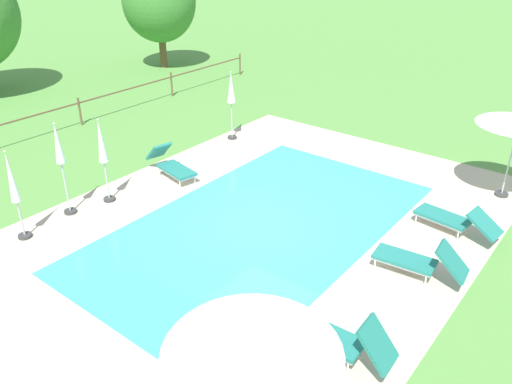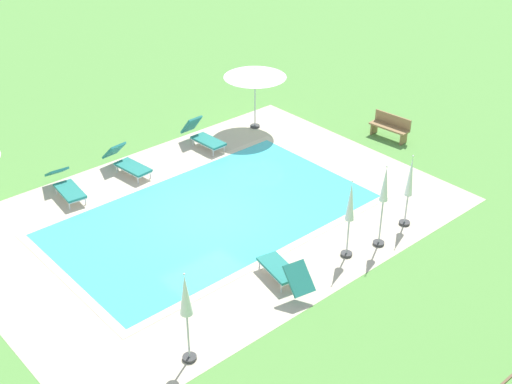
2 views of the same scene
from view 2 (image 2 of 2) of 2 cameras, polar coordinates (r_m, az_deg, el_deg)
name	(u,v)px [view 2 (image 2 of 2)]	position (r m, az deg, el deg)	size (l,w,h in m)	color
ground_plane	(211,215)	(20.60, -3.71, -1.91)	(160.00, 160.00, 0.00)	#599342
pool_deck_paving	(211,215)	(20.59, -3.71, -1.90)	(13.90, 9.90, 0.01)	beige
swimming_pool_water	(211,215)	(20.59, -3.71, -1.90)	(9.31, 5.31, 0.01)	#42CCD6
pool_coping_rim	(211,215)	(20.59, -3.71, -1.89)	(9.79, 5.79, 0.01)	beige
sun_lounger_north_near_steps	(66,185)	(22.15, -15.49, 0.53)	(0.83, 2.09, 0.78)	#237A70
sun_lounger_north_mid	(203,136)	(24.44, -4.39, 4.62)	(0.67, 1.88, 0.99)	#237A70
sun_lounger_north_far	(284,271)	(17.63, 2.37, -6.59)	(0.98, 2.02, 0.92)	#237A70
sun_lounger_north_end	(127,163)	(23.02, -10.62, 2.41)	(0.80, 1.98, 0.92)	#237A70
patio_umbrella_open_foreground	(255,73)	(25.17, -0.09, 9.83)	(2.29, 2.29, 2.35)	#383838
patio_umbrella_closed_row_west	(410,183)	(19.89, 12.62, 0.74)	(0.32, 0.32, 2.27)	#383838
patio_umbrella_closed_row_mid_west	(186,301)	(14.77, -5.84, -9.02)	(0.32, 0.32, 2.39)	#383838
patio_umbrella_closed_row_centre	(350,208)	(18.17, 7.82, -1.32)	(0.32, 0.32, 2.35)	#383838
patio_umbrella_closed_row_mid_east	(384,194)	(18.69, 10.57, -0.13)	(0.32, 0.32, 2.49)	#383838
wooden_bench_lawn_side	(390,126)	(25.45, 11.08, 5.39)	(0.57, 1.53, 0.87)	#937047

